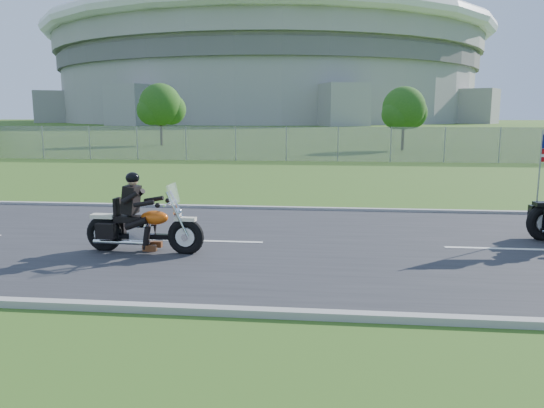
# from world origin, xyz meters

# --- Properties ---
(ground) EXTENTS (420.00, 420.00, 0.00)m
(ground) POSITION_xyz_m (0.00, 0.00, 0.00)
(ground) COLOR #38541A
(ground) RESTS_ON ground
(road) EXTENTS (120.00, 8.00, 0.04)m
(road) POSITION_xyz_m (0.00, 0.00, 0.02)
(road) COLOR #28282B
(road) RESTS_ON ground
(curb_north) EXTENTS (120.00, 0.18, 0.12)m
(curb_north) POSITION_xyz_m (0.00, 4.05, 0.05)
(curb_north) COLOR #9E9B93
(curb_north) RESTS_ON ground
(curb_south) EXTENTS (120.00, 0.18, 0.12)m
(curb_south) POSITION_xyz_m (0.00, -4.05, 0.05)
(curb_south) COLOR #9E9B93
(curb_south) RESTS_ON ground
(fence) EXTENTS (60.00, 0.03, 2.00)m
(fence) POSITION_xyz_m (-5.00, 20.00, 1.00)
(fence) COLOR gray
(fence) RESTS_ON ground
(stadium) EXTENTS (140.40, 140.40, 29.20)m
(stadium) POSITION_xyz_m (-20.00, 170.00, 15.58)
(stadium) COLOR #A3A099
(stadium) RESTS_ON ground
(tree_fence_near) EXTENTS (3.52, 3.28, 4.75)m
(tree_fence_near) POSITION_xyz_m (6.04, 30.04, 2.97)
(tree_fence_near) COLOR #382316
(tree_fence_near) RESTS_ON ground
(tree_fence_mid) EXTENTS (3.96, 3.69, 5.30)m
(tree_fence_mid) POSITION_xyz_m (-13.95, 34.04, 3.30)
(tree_fence_mid) COLOR #382316
(tree_fence_mid) RESTS_ON ground
(motorcycle_lead) EXTENTS (2.46, 0.64, 1.65)m
(motorcycle_lead) POSITION_xyz_m (-3.19, -1.00, 0.52)
(motorcycle_lead) COLOR black
(motorcycle_lead) RESTS_ON ground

